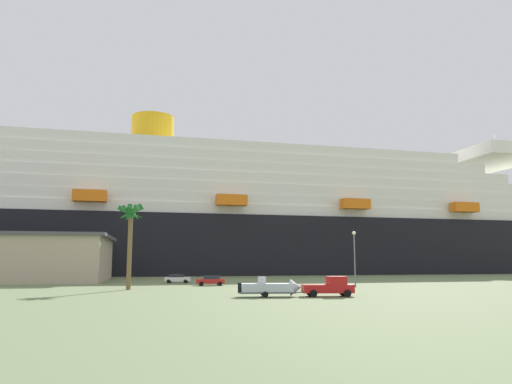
{
  "coord_description": "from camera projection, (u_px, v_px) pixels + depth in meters",
  "views": [
    {
      "loc": [
        -11.58,
        -67.43,
        3.91
      ],
      "look_at": [
        5.53,
        34.42,
        18.44
      ],
      "focal_mm": 34.36,
      "sensor_mm": 36.0,
      "label": 1
    }
  ],
  "objects": [
    {
      "name": "street_lamp",
      "position": [
        354.0,
        251.0,
        73.96
      ],
      "size": [
        0.56,
        0.56,
        8.38
      ],
      "color": "slate",
      "rests_on": "ground_plane"
    },
    {
      "name": "ground_plane",
      "position": [
        232.0,
        281.0,
        96.5
      ],
      "size": [
        600.0,
        600.0,
        0.0
      ],
      "primitive_type": "plane",
      "color": "#66754C"
    },
    {
      "name": "parked_car_red_hatchback",
      "position": [
        211.0,
        280.0,
        77.97
      ],
      "size": [
        4.47,
        2.08,
        1.58
      ],
      "color": "red",
      "rests_on": "ground_plane"
    },
    {
      "name": "parked_car_white_van",
      "position": [
        178.0,
        278.0,
        86.82
      ],
      "size": [
        4.74,
        2.68,
        1.58
      ],
      "color": "white",
      "rests_on": "ground_plane"
    },
    {
      "name": "pickup_truck",
      "position": [
        330.0,
        287.0,
        54.13
      ],
      "size": [
        5.75,
        2.65,
        2.2
      ],
      "color": "red",
      "rests_on": "ground_plane"
    },
    {
      "name": "cruise_ship",
      "position": [
        284.0,
        223.0,
        149.2
      ],
      "size": [
        298.21,
        56.27,
        55.15
      ],
      "color": "black",
      "rests_on": "ground_plane"
    },
    {
      "name": "small_boat_on_trailer",
      "position": [
        273.0,
        288.0,
        53.6
      ],
      "size": [
        7.86,
        2.49,
        2.15
      ],
      "color": "#595960",
      "rests_on": "ground_plane"
    },
    {
      "name": "palm_tree",
      "position": [
        131.0,
        220.0,
        67.97
      ],
      "size": [
        3.86,
        3.8,
        11.92
      ],
      "color": "brown",
      "rests_on": "ground_plane"
    }
  ]
}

